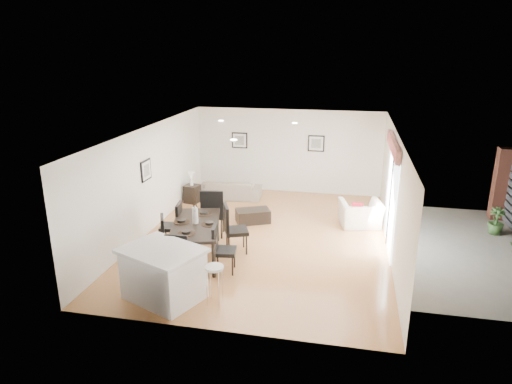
% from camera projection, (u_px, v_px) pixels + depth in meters
% --- Properties ---
extents(ground, '(8.00, 8.00, 0.00)m').
position_uv_depth(ground, '(265.00, 238.00, 11.42)').
color(ground, '#BA7E4C').
rests_on(ground, ground).
extents(wall_back, '(6.00, 0.04, 2.70)m').
position_uv_depth(wall_back, '(288.00, 151.00, 14.74)').
color(wall_back, white).
rests_on(wall_back, ground).
extents(wall_front, '(6.00, 0.04, 2.70)m').
position_uv_depth(wall_front, '(218.00, 258.00, 7.28)').
color(wall_front, white).
rests_on(wall_front, ground).
extents(wall_left, '(0.04, 8.00, 2.70)m').
position_uv_depth(wall_left, '(149.00, 180.00, 11.60)').
color(wall_left, white).
rests_on(wall_left, ground).
extents(wall_right, '(0.04, 8.00, 2.70)m').
position_uv_depth(wall_right, '(394.00, 195.00, 10.42)').
color(wall_right, white).
rests_on(wall_right, ground).
extents(ceiling, '(6.00, 8.00, 0.02)m').
position_uv_depth(ceiling, '(265.00, 131.00, 10.60)').
color(ceiling, white).
rests_on(ceiling, wall_back).
extents(sofa, '(1.98, 0.89, 0.57)m').
position_uv_depth(sofa, '(230.00, 189.00, 14.39)').
color(sofa, gray).
rests_on(sofa, ground).
extents(armchair, '(1.24, 1.14, 0.68)m').
position_uv_depth(armchair, '(360.00, 214.00, 12.09)').
color(armchair, white).
rests_on(armchair, ground).
extents(courtyard_plant_b, '(0.40, 0.40, 0.70)m').
position_uv_depth(courtyard_plant_b, '(496.00, 221.00, 11.58)').
color(courtyard_plant_b, '#325223').
rests_on(courtyard_plant_b, ground).
extents(dining_table, '(1.46, 2.19, 0.84)m').
position_uv_depth(dining_table, '(196.00, 227.00, 10.14)').
color(dining_table, black).
rests_on(dining_table, ground).
extents(dining_chair_wnear, '(0.65, 0.65, 1.10)m').
position_uv_depth(dining_chair_wnear, '(158.00, 238.00, 9.89)').
color(dining_chair_wnear, black).
rests_on(dining_chair_wnear, ground).
extents(dining_chair_wfar, '(0.55, 0.55, 1.08)m').
position_uv_depth(dining_chair_wfar, '(175.00, 222.00, 10.80)').
color(dining_chair_wfar, black).
rests_on(dining_chair_wfar, ground).
extents(dining_chair_enear, '(0.53, 0.53, 1.04)m').
position_uv_depth(dining_chair_enear, '(220.00, 246.00, 9.57)').
color(dining_chair_enear, black).
rests_on(dining_chair_enear, ground).
extents(dining_chair_efar, '(0.67, 0.67, 1.15)m').
position_uv_depth(dining_chair_efar, '(232.00, 226.00, 10.47)').
color(dining_chair_efar, black).
rests_on(dining_chair_efar, ground).
extents(dining_chair_head, '(0.48, 0.48, 1.03)m').
position_uv_depth(dining_chair_head, '(175.00, 258.00, 9.03)').
color(dining_chair_head, black).
rests_on(dining_chair_head, ground).
extents(dining_chair_foot, '(0.65, 0.65, 1.25)m').
position_uv_depth(dining_chair_foot, '(213.00, 211.00, 11.30)').
color(dining_chair_foot, black).
rests_on(dining_chair_foot, ground).
extents(vase, '(1.01, 1.55, 0.79)m').
position_uv_depth(vase, '(195.00, 210.00, 10.02)').
color(vase, white).
rests_on(vase, dining_table).
extents(coffee_table, '(1.04, 0.86, 0.36)m').
position_uv_depth(coffee_table, '(253.00, 216.00, 12.42)').
color(coffee_table, black).
rests_on(coffee_table, ground).
extents(side_table, '(0.48, 0.48, 0.55)m').
position_uv_depth(side_table, '(192.00, 194.00, 13.97)').
color(side_table, black).
rests_on(side_table, ground).
extents(table_lamp, '(0.21, 0.21, 0.41)m').
position_uv_depth(table_lamp, '(191.00, 177.00, 13.81)').
color(table_lamp, white).
rests_on(table_lamp, side_table).
extents(cushion, '(0.30, 0.10, 0.29)m').
position_uv_depth(cushion, '(357.00, 208.00, 11.96)').
color(cushion, maroon).
rests_on(cushion, armchair).
extents(kitchen_island, '(1.76, 1.59, 1.01)m').
position_uv_depth(kitchen_island, '(163.00, 273.00, 8.56)').
color(kitchen_island, silver).
rests_on(kitchen_island, ground).
extents(bar_stool, '(0.35, 0.35, 0.76)m').
position_uv_depth(bar_stool, '(214.00, 272.00, 8.32)').
color(bar_stool, silver).
rests_on(bar_stool, ground).
extents(framed_print_back_left, '(0.52, 0.04, 0.52)m').
position_uv_depth(framed_print_back_left, '(240.00, 140.00, 14.93)').
color(framed_print_back_left, black).
rests_on(framed_print_back_left, wall_back).
extents(framed_print_back_right, '(0.52, 0.04, 0.52)m').
position_uv_depth(framed_print_back_right, '(316.00, 143.00, 14.45)').
color(framed_print_back_right, black).
rests_on(framed_print_back_right, wall_back).
extents(framed_print_left_wall, '(0.04, 0.52, 0.52)m').
position_uv_depth(framed_print_left_wall, '(146.00, 170.00, 11.31)').
color(framed_print_left_wall, black).
rests_on(framed_print_left_wall, wall_left).
extents(sliding_door, '(0.12, 2.70, 2.57)m').
position_uv_depth(sliding_door, '(392.00, 178.00, 10.62)').
color(sliding_door, white).
rests_on(sliding_door, wall_right).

